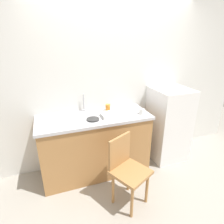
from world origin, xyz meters
The scene contains 11 objects.
ground_plane centered at (0.00, 0.00, 0.00)m, with size 8.00×8.00×0.00m, color #9E998E.
back_wall centered at (0.00, 1.00, 1.28)m, with size 4.80×0.10×2.56m, color silver.
cabinet_base centered at (-0.43, 0.65, 0.45)m, with size 1.56×0.60×0.90m, color #A87542.
countertop centered at (-0.43, 0.65, 0.92)m, with size 1.60×0.64×0.04m, color #B7B7BC.
faucet centered at (-0.52, 0.90, 1.07)m, with size 0.02×0.02×0.26m, color #B7B7BC.
refrigerator centered at (0.84, 0.65, 0.61)m, with size 0.57×0.60×1.23m, color white.
chair centered at (-0.22, -0.04, 0.50)m, with size 0.54×0.54×0.89m.
dish_tray centered at (-0.21, 0.57, 0.96)m, with size 0.28×0.20×0.05m, color white.
hotplate centered at (-0.48, 0.53, 0.95)m, with size 0.17×0.17×0.02m, color #2D2D2D.
cup_white centered at (0.25, 0.50, 0.98)m, with size 0.08×0.08×0.08m, color white.
cup_orange centered at (-0.18, 0.80, 0.99)m, with size 0.07×0.07×0.10m, color orange.
Camera 1 is at (-1.02, -1.74, 1.99)m, focal length 30.15 mm.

